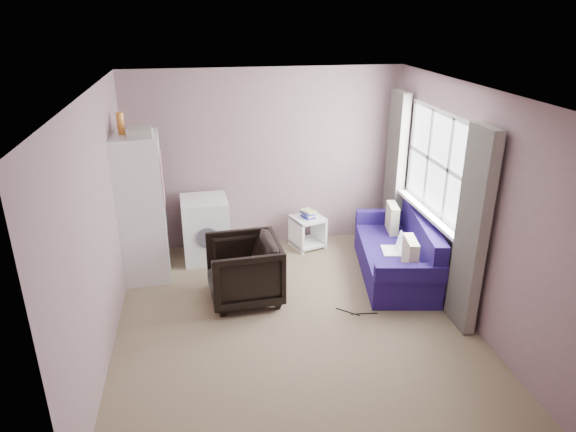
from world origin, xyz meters
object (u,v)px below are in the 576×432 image
armchair (244,267)px  side_table (308,229)px  washing_machine (206,228)px  fridge (138,208)px  sofa (399,254)px

armchair → side_table: bearing=137.3°
armchair → washing_machine: washing_machine is taller
fridge → side_table: size_ratio=3.73×
fridge → side_table: 2.39m
sofa → side_table: bearing=143.2°
armchair → fridge: size_ratio=0.40×
fridge → washing_machine: 1.01m
side_table → sofa: (0.98, -1.04, 0.03)m
washing_machine → side_table: 1.46m
washing_machine → side_table: size_ratio=1.54×
side_table → sofa: 1.42m
fridge → sofa: (3.22, -0.54, -0.65)m
side_table → fridge: bearing=-167.5°
armchair → fridge: 1.53m
washing_machine → armchair: bearing=-73.2°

